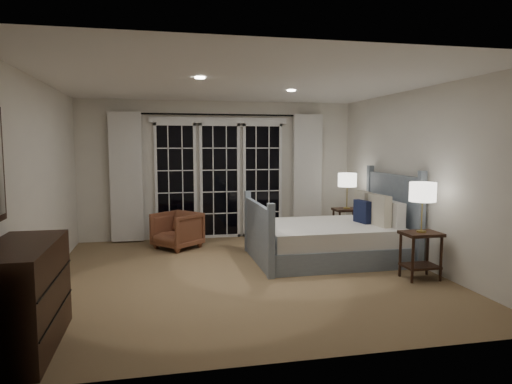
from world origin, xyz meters
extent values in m
plane|color=olive|center=(0.00, 0.00, 0.00)|extent=(5.00, 5.00, 0.00)
plane|color=white|center=(0.00, 0.00, 2.50)|extent=(5.00, 5.00, 0.00)
cube|color=silver|center=(-2.50, 0.00, 1.25)|extent=(0.02, 5.00, 2.50)
cube|color=silver|center=(2.50, 0.00, 1.25)|extent=(0.02, 5.00, 2.50)
cube|color=silver|center=(0.00, 2.50, 1.25)|extent=(5.00, 0.02, 2.50)
cube|color=silver|center=(0.00, -2.50, 1.25)|extent=(5.00, 0.02, 2.50)
cube|color=black|center=(-0.80, 2.47, 1.05)|extent=(0.66, 0.02, 2.02)
cube|color=black|center=(0.00, 2.47, 1.05)|extent=(0.66, 0.02, 2.02)
cube|color=black|center=(0.80, 2.47, 1.05)|extent=(0.66, 0.02, 2.02)
cube|color=white|center=(0.00, 2.46, 2.15)|extent=(2.50, 0.04, 0.10)
cylinder|color=black|center=(0.00, 2.40, 2.25)|extent=(3.50, 0.03, 0.03)
cube|color=silver|center=(-1.65, 2.38, 1.15)|extent=(0.55, 0.10, 2.25)
cube|color=silver|center=(1.65, 2.38, 1.15)|extent=(0.55, 0.10, 2.25)
cylinder|color=white|center=(0.80, 0.60, 2.49)|extent=(0.12, 0.12, 0.01)
cylinder|color=white|center=(-0.60, -0.40, 2.49)|extent=(0.12, 0.12, 0.01)
cube|color=gray|center=(1.35, 0.51, 0.15)|extent=(2.00, 1.56, 0.29)
cube|color=silver|center=(1.35, 0.51, 0.41)|extent=(1.94, 1.50, 0.24)
cube|color=gray|center=(2.41, 0.51, 0.63)|extent=(0.06, 1.56, 1.27)
cube|color=gray|center=(0.29, 0.51, 0.44)|extent=(0.06, 1.56, 0.88)
cube|color=silver|center=(2.21, 0.19, 0.72)|extent=(0.14, 0.60, 0.36)
cube|color=silver|center=(2.21, 0.83, 0.72)|extent=(0.14, 0.60, 0.36)
cube|color=beige|center=(2.05, 0.23, 0.76)|extent=(0.16, 0.46, 0.45)
cube|color=beige|center=(2.05, 0.79, 0.76)|extent=(0.16, 0.46, 0.45)
cube|color=black|center=(1.91, 0.51, 0.71)|extent=(0.15, 0.35, 0.34)
cube|color=black|center=(2.16, -0.68, 0.59)|extent=(0.47, 0.37, 0.04)
cube|color=black|center=(2.16, -0.68, 0.17)|extent=(0.43, 0.34, 0.03)
cylinder|color=black|center=(1.96, -0.83, 0.29)|extent=(0.04, 0.04, 0.58)
cylinder|color=black|center=(2.35, -0.83, 0.29)|extent=(0.04, 0.04, 0.58)
cylinder|color=black|center=(1.96, -0.53, 0.29)|extent=(0.04, 0.04, 0.58)
cylinder|color=black|center=(2.35, -0.53, 0.29)|extent=(0.04, 0.04, 0.58)
cube|color=black|center=(2.15, 1.66, 0.57)|extent=(0.45, 0.36, 0.04)
cube|color=black|center=(2.15, 1.66, 0.16)|extent=(0.41, 0.32, 0.03)
cylinder|color=black|center=(1.96, 1.51, 0.28)|extent=(0.04, 0.04, 0.56)
cylinder|color=black|center=(2.34, 1.51, 0.28)|extent=(0.04, 0.04, 0.56)
cylinder|color=black|center=(1.96, 1.80, 0.28)|extent=(0.04, 0.04, 0.56)
cylinder|color=black|center=(2.34, 1.80, 0.28)|extent=(0.04, 0.04, 0.56)
cylinder|color=#AB9544|center=(2.16, -0.68, 0.62)|extent=(0.12, 0.12, 0.02)
cylinder|color=#AB9544|center=(2.16, -0.68, 0.81)|extent=(0.02, 0.02, 0.37)
cylinder|color=white|center=(2.16, -0.68, 1.12)|extent=(0.33, 0.33, 0.24)
cylinder|color=#AB9544|center=(2.15, 1.66, 0.60)|extent=(0.12, 0.12, 0.02)
cylinder|color=#AB9544|center=(2.15, 1.66, 0.79)|extent=(0.02, 0.02, 0.37)
cylinder|color=white|center=(2.15, 1.66, 1.10)|extent=(0.33, 0.33, 0.24)
imported|color=brown|center=(-0.82, 1.72, 0.30)|extent=(0.93, 0.92, 0.61)
cube|color=black|center=(-2.23, -1.80, 0.45)|extent=(0.53, 1.27, 0.90)
cube|color=black|center=(-1.96, -1.80, 0.30)|extent=(0.01, 1.24, 0.01)
cube|color=black|center=(-1.96, -1.80, 0.59)|extent=(0.01, 1.24, 0.01)
camera|label=1|loc=(-1.09, -5.83, 1.72)|focal=32.00mm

